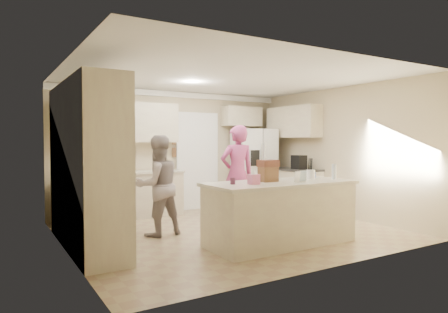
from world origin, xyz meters
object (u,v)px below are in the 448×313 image
refrigerator (254,168)px  teen_boy (158,186)px  utensil_crock (311,174)px  coffee_maker (299,162)px  island_base (280,214)px  teen_girl (237,174)px  dollhouse_body (268,174)px  tissue_box (254,179)px

refrigerator → teen_boy: (-2.95, -1.49, -0.09)m
utensil_crock → coffee_maker: bearing=52.9°
refrigerator → island_base: bearing=-110.0°
island_base → teen_girl: bearing=79.5°
refrigerator → teen_boy: bearing=-144.7°
island_base → dollhouse_body: (-0.15, 0.10, 0.60)m
coffee_maker → tissue_box: 3.28m
island_base → dollhouse_body: bearing=146.3°
island_base → teen_boy: (-1.36, 1.43, 0.37)m
utensil_crock → refrigerator: bearing=72.0°
utensil_crock → teen_girl: 1.63m
utensil_crock → tissue_box: bearing=-172.9°
coffee_maker → dollhouse_body: (-2.20, -1.80, -0.03)m
refrigerator → coffee_maker: size_ratio=6.00×
island_base → tissue_box: size_ratio=15.71×
utensil_crock → dollhouse_body: dollhouse_body is taller
refrigerator → utensil_crock: (-0.93, -2.87, 0.10)m
coffee_maker → dollhouse_body: coffee_maker is taller
coffee_maker → utensil_crock: bearing=-127.1°
refrigerator → teen_girl: bearing=-126.6°
island_base → tissue_box: bearing=-169.7°
island_base → dollhouse_body: size_ratio=8.46×
island_base → utensil_crock: size_ratio=14.67×
dollhouse_body → tissue_box: bearing=-153.4°
tissue_box → teen_boy: bearing=118.0°
island_base → coffee_maker: bearing=42.8°
refrigerator → island_base: 3.35m
coffee_maker → island_base: coffee_maker is taller
tissue_box → teen_girl: teen_girl is taller
refrigerator → tissue_box: 3.70m
teen_boy → teen_girl: size_ratio=0.89×
tissue_box → teen_girl: (0.85, 1.74, -0.09)m
coffee_maker → utensil_crock: (-1.40, -1.85, -0.07)m
coffee_maker → tissue_box: bearing=-142.4°
island_base → tissue_box: (-0.55, -0.10, 0.56)m
refrigerator → island_base: (-1.58, -2.92, -0.46)m
refrigerator → dollhouse_body: 3.31m
coffee_maker → tissue_box: size_ratio=2.14×
utensil_crock → island_base: bearing=-175.6°
coffee_maker → teen_girl: size_ratio=0.16×
tissue_box → dollhouse_body: 0.45m
island_base → utensil_crock: 0.86m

